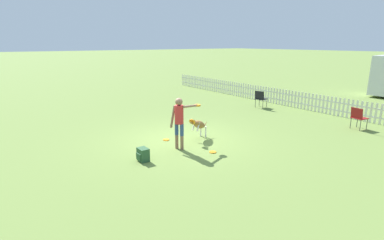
% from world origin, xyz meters
% --- Properties ---
extents(ground_plane, '(240.00, 240.00, 0.00)m').
position_xyz_m(ground_plane, '(0.00, 0.00, 0.00)').
color(ground_plane, olive).
extents(handler_person, '(0.42, 1.09, 1.67)m').
position_xyz_m(handler_person, '(0.70, -0.50, 1.05)').
color(handler_person, '#8C664C').
rests_on(handler_person, ground_plane).
extents(leaping_dog, '(0.56, 1.11, 0.84)m').
position_xyz_m(leaping_dog, '(0.25, 0.59, 0.53)').
color(leaping_dog, olive).
rests_on(leaping_dog, ground_plane).
extents(frisbee_near_handler, '(0.22, 0.22, 0.02)m').
position_xyz_m(frisbee_near_handler, '(0.67, -1.80, 0.01)').
color(frisbee_near_handler, orange).
rests_on(frisbee_near_handler, ground_plane).
extents(frisbee_near_dog, '(0.22, 0.22, 0.02)m').
position_xyz_m(frisbee_near_dog, '(-0.32, -0.41, 0.01)').
color(frisbee_near_dog, orange).
rests_on(frisbee_near_dog, ground_plane).
extents(frisbee_midfield, '(0.22, 0.22, 0.02)m').
position_xyz_m(frisbee_midfield, '(1.58, 0.14, 0.01)').
color(frisbee_midfield, orange).
rests_on(frisbee_midfield, ground_plane).
extents(backpack_on_grass, '(0.36, 0.30, 0.38)m').
position_xyz_m(backpack_on_grass, '(0.92, -1.94, 0.19)').
color(backpack_on_grass, '#2D5633').
rests_on(backpack_on_grass, ground_plane).
extents(picket_fence, '(23.19, 0.04, 0.88)m').
position_xyz_m(picket_fence, '(-0.00, 7.91, 0.44)').
color(picket_fence, silver).
rests_on(picket_fence, ground_plane).
extents(folding_chair_blue_left, '(0.55, 0.57, 0.88)m').
position_xyz_m(folding_chair_blue_left, '(2.96, 6.40, 0.53)').
color(folding_chair_blue_left, '#333338').
rests_on(folding_chair_blue_left, ground_plane).
extents(folding_chair_center, '(0.62, 0.63, 0.90)m').
position_xyz_m(folding_chair_center, '(-2.03, 6.39, 0.54)').
color(folding_chair_center, '#333338').
rests_on(folding_chair_center, ground_plane).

